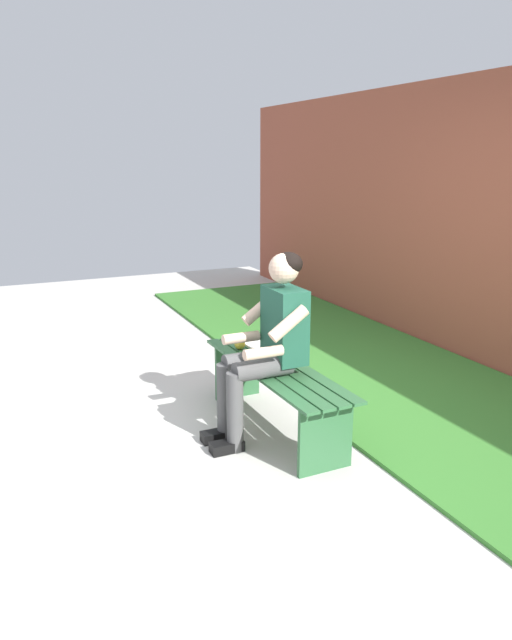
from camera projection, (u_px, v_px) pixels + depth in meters
name	position (u px, v px, depth m)	size (l,w,h in m)	color
ground_plane	(104.00, 400.00, 4.82)	(10.00, 7.00, 0.04)	beige
grass_strip	(424.00, 397.00, 4.80)	(9.00, 1.94, 0.03)	#387A2D
brick_wall	(497.00, 224.00, 5.35)	(9.50, 0.24, 2.59)	#9E4C38
bench_near	(276.00, 383.00, 4.18)	(1.57, 0.44, 0.47)	#2D6038
person_seated	(268.00, 339.00, 3.97)	(0.50, 0.69, 1.27)	#1E513D
apple	(240.00, 344.00, 4.51)	(0.08, 0.08, 0.08)	gold
book_open	(250.00, 342.00, 4.66)	(0.41, 0.16, 0.02)	white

